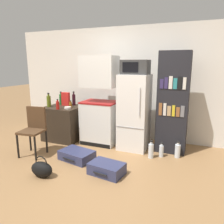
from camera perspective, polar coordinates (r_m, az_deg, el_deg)
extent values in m
plane|color=olive|center=(3.54, -4.40, -15.99)|extent=(24.00, 24.00, 0.00)
cube|color=white|center=(4.94, 8.04, 7.25)|extent=(6.40, 0.10, 2.49)
cube|color=#2D2319|center=(5.08, -12.35, -2.75)|extent=(0.78, 0.73, 0.75)
cube|color=silver|center=(4.71, -3.13, -2.87)|extent=(0.72, 0.56, 0.88)
cube|color=maroon|center=(4.61, -3.20, 2.59)|extent=(0.74, 0.57, 0.03)
cube|color=silver|center=(4.54, -3.30, 10.49)|extent=(0.72, 0.47, 0.63)
cube|color=black|center=(4.59, -4.59, -8.54)|extent=(0.70, 0.01, 0.08)
cube|color=white|center=(4.36, 5.86, -0.06)|extent=(0.56, 0.58, 1.49)
cube|color=gray|center=(4.14, 4.62, -4.10)|extent=(0.54, 0.01, 0.01)
cylinder|color=silver|center=(3.97, 7.22, 2.60)|extent=(0.02, 0.02, 0.52)
cube|color=#333333|center=(4.25, 6.13, 11.58)|extent=(0.52, 0.34, 0.27)
cube|color=black|center=(4.10, 4.78, 11.57)|extent=(0.30, 0.01, 0.18)
cube|color=black|center=(4.28, 15.62, 2.25)|extent=(0.56, 0.35, 1.92)
cube|color=brown|center=(4.15, 12.53, 0.75)|extent=(0.06, 0.01, 0.23)
cube|color=silver|center=(4.14, 13.60, 0.66)|extent=(0.05, 0.01, 0.23)
cube|color=tan|center=(4.13, 14.67, 0.26)|extent=(0.07, 0.01, 0.19)
cube|color=gold|center=(4.12, 15.75, 0.29)|extent=(0.05, 0.01, 0.20)
cube|color=brown|center=(4.12, 16.83, 0.00)|extent=(0.06, 0.01, 0.18)
cube|color=slate|center=(4.11, 17.93, 0.13)|extent=(0.07, 0.01, 0.21)
cube|color=#332856|center=(4.08, 12.85, 7.20)|extent=(0.06, 0.01, 0.17)
cube|color=#332856|center=(4.07, 13.96, 7.35)|extent=(0.06, 0.01, 0.20)
cube|color=silver|center=(4.06, 15.07, 7.44)|extent=(0.06, 0.01, 0.23)
cube|color=teal|center=(4.05, 16.17, 7.11)|extent=(0.07, 0.01, 0.19)
cube|color=black|center=(4.04, 17.30, 7.26)|extent=(0.07, 0.01, 0.22)
cube|color=silver|center=(4.03, 18.42, 7.08)|extent=(0.05, 0.01, 0.21)
cylinder|color=brown|center=(4.85, -10.77, 1.89)|extent=(0.06, 0.06, 0.12)
cylinder|color=brown|center=(4.84, -10.80, 2.70)|extent=(0.03, 0.03, 0.02)
cylinder|color=black|center=(4.83, -10.81, 2.89)|extent=(0.03, 0.03, 0.01)
cylinder|color=#1E6028|center=(5.21, -13.15, 3.18)|extent=(0.08, 0.08, 0.24)
cylinder|color=#1E6028|center=(5.19, -13.23, 4.71)|extent=(0.04, 0.04, 0.04)
cylinder|color=black|center=(5.19, -13.24, 5.08)|extent=(0.04, 0.04, 0.02)
cylinder|color=#566619|center=(5.02, -16.17, 2.68)|extent=(0.09, 0.09, 0.24)
cylinder|color=#566619|center=(5.00, -16.27, 4.28)|extent=(0.04, 0.04, 0.04)
cylinder|color=black|center=(5.00, -16.30, 4.66)|extent=(0.05, 0.05, 0.02)
cylinder|color=black|center=(5.07, -9.93, 3.13)|extent=(0.07, 0.07, 0.25)
cylinder|color=black|center=(5.05, -9.99, 4.76)|extent=(0.03, 0.03, 0.04)
cylinder|color=black|center=(5.05, -10.01, 5.16)|extent=(0.04, 0.04, 0.03)
cylinder|color=#AD1914|center=(4.69, -14.00, 1.69)|extent=(0.07, 0.07, 0.17)
cylinder|color=#AD1914|center=(4.67, -14.07, 2.88)|extent=(0.03, 0.03, 0.03)
cylinder|color=black|center=(4.67, -14.08, 3.17)|extent=(0.03, 0.03, 0.02)
cylinder|color=silver|center=(4.73, -11.47, 1.10)|extent=(0.14, 0.14, 0.04)
cube|color=red|center=(5.07, -12.00, 3.34)|extent=(0.19, 0.07, 0.30)
cylinder|color=black|center=(4.35, -23.39, -8.25)|extent=(0.04, 0.04, 0.44)
cylinder|color=black|center=(4.14, -19.40, -8.97)|extent=(0.04, 0.04, 0.44)
cylinder|color=black|center=(4.62, -20.59, -6.81)|extent=(0.04, 0.04, 0.44)
cylinder|color=black|center=(4.42, -16.73, -7.39)|extent=(0.04, 0.04, 0.44)
cube|color=#4C331E|center=(4.30, -20.27, -4.80)|extent=(0.45, 0.45, 0.04)
cube|color=#4C331E|center=(4.39, -19.14, -1.32)|extent=(0.38, 0.10, 0.41)
cube|color=navy|center=(4.04, -9.16, -11.07)|extent=(0.65, 0.49, 0.17)
cylinder|color=black|center=(3.90, -11.33, -12.06)|extent=(0.26, 0.07, 0.02)
cube|color=navy|center=(3.52, -1.40, -14.55)|extent=(0.57, 0.42, 0.18)
cylinder|color=black|center=(3.37, -3.19, -15.83)|extent=(0.24, 0.05, 0.02)
ellipsoid|color=black|center=(3.59, -17.87, -14.06)|extent=(0.36, 0.20, 0.24)
torus|color=black|center=(3.54, -17.99, -12.50)|extent=(0.21, 0.02, 0.21)
cylinder|color=silver|center=(4.23, 16.75, -9.74)|extent=(0.10, 0.10, 0.25)
cylinder|color=silver|center=(4.18, 16.87, -7.90)|extent=(0.04, 0.04, 0.04)
cylinder|color=black|center=(4.17, 16.90, -7.45)|extent=(0.05, 0.05, 0.03)
cylinder|color=silver|center=(4.19, 12.76, -9.94)|extent=(0.08, 0.08, 0.22)
cylinder|color=silver|center=(4.15, 12.84, -8.29)|extent=(0.04, 0.04, 0.04)
cylinder|color=black|center=(4.14, 12.87, -7.89)|extent=(0.04, 0.04, 0.02)
cylinder|color=silver|center=(4.10, 10.14, -10.01)|extent=(0.09, 0.09, 0.26)
cylinder|color=silver|center=(4.04, 10.23, -7.96)|extent=(0.04, 0.04, 0.05)
cylinder|color=black|center=(4.03, 10.25, -7.47)|extent=(0.05, 0.05, 0.03)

